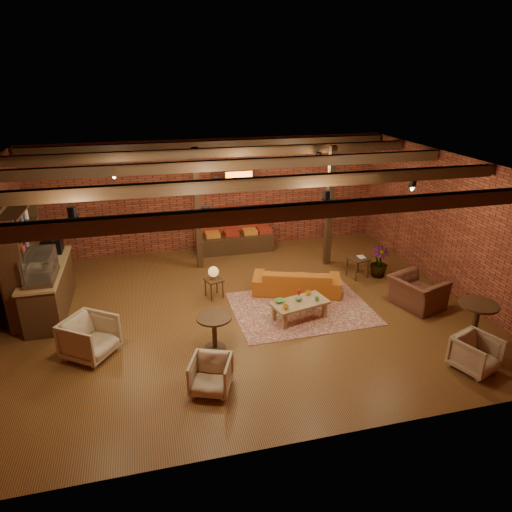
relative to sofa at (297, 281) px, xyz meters
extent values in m
plane|color=#412710|center=(-1.43, -0.54, -0.30)|extent=(10.00, 10.00, 0.00)
cube|color=black|center=(-1.43, -0.54, 2.90)|extent=(10.00, 8.00, 0.02)
cube|color=maroon|center=(-1.43, 3.46, 1.30)|extent=(10.00, 0.02, 3.20)
cube|color=maroon|center=(-1.43, -4.54, 1.30)|extent=(10.00, 0.02, 3.20)
cube|color=maroon|center=(3.57, -0.54, 1.30)|extent=(0.02, 8.00, 3.20)
cylinder|color=black|center=(-1.43, 1.06, 2.55)|extent=(9.60, 0.12, 0.12)
cube|color=black|center=(-2.03, 2.06, 1.30)|extent=(0.16, 0.16, 3.20)
cube|color=black|center=(1.37, 1.46, 1.30)|extent=(0.16, 0.16, 3.20)
imported|color=#337F33|center=(-5.43, 0.66, 0.92)|extent=(0.35, 0.39, 0.30)
cube|color=#FF5D19|center=(-0.83, 2.56, 2.05)|extent=(0.86, 0.06, 0.30)
cube|color=maroon|center=(-0.15, -0.80, -0.30)|extent=(3.06, 2.36, 0.01)
imported|color=#A55216|center=(0.00, 0.00, 0.00)|extent=(2.21, 1.43, 0.60)
cube|color=#8B5F40|center=(-0.35, -1.22, 0.08)|extent=(1.31, 0.86, 0.06)
cube|color=#8B5F40|center=(-0.78, -1.54, -0.12)|extent=(0.08, 0.08, 0.36)
cube|color=#8B5F40|center=(0.19, -1.31, -0.12)|extent=(0.08, 0.08, 0.36)
cube|color=#8B5F40|center=(-0.88, -1.13, -0.12)|extent=(0.08, 0.08, 0.36)
cube|color=#8B5F40|center=(0.09, -0.90, -0.12)|extent=(0.08, 0.08, 0.36)
imported|color=gold|center=(-0.73, -1.46, 0.16)|extent=(0.14, 0.14, 0.09)
imported|color=#4E893E|center=(0.01, -1.28, 0.16)|extent=(0.12, 0.12, 0.09)
imported|color=gold|center=(-0.07, -0.95, 0.16)|extent=(0.14, 0.14, 0.09)
imported|color=#4E893E|center=(-0.77, -1.12, 0.14)|extent=(0.25, 0.25, 0.05)
imported|color=#4E893E|center=(-0.36, -1.17, 0.17)|extent=(0.14, 0.14, 0.12)
sphere|color=#AD1218|center=(-0.36, -1.17, 0.31)|extent=(0.10, 0.10, 0.10)
cube|color=black|center=(-1.95, 0.23, 0.14)|extent=(0.47, 0.47, 0.04)
cylinder|color=black|center=(-1.95, 0.23, -0.09)|extent=(0.03, 0.03, 0.42)
cylinder|color=olive|center=(-1.95, 0.23, 0.17)|extent=(0.12, 0.12, 0.02)
cylinder|color=olive|center=(-1.95, 0.23, 0.23)|extent=(0.04, 0.04, 0.18)
sphere|color=gold|center=(-1.95, 0.23, 0.35)|extent=(0.25, 0.25, 0.25)
cylinder|color=black|center=(-2.28, -1.89, 0.38)|extent=(0.67, 0.67, 0.04)
cylinder|color=black|center=(-2.28, -1.89, 0.04)|extent=(0.09, 0.09, 0.65)
cylinder|color=black|center=(-2.28, -1.89, -0.28)|extent=(0.40, 0.40, 0.04)
imported|color=beige|center=(-4.55, -1.55, 0.12)|extent=(1.10, 1.11, 0.85)
imported|color=beige|center=(-2.54, -3.08, 0.03)|extent=(0.82, 0.79, 0.66)
imported|color=brown|center=(2.39, -1.31, 0.17)|extent=(0.99, 1.23, 0.93)
cube|color=black|center=(1.80, 0.46, 0.20)|extent=(0.57, 0.57, 0.04)
cylinder|color=black|center=(1.80, 0.46, -0.06)|extent=(0.04, 0.04, 0.48)
imported|color=black|center=(1.80, 0.46, 0.24)|extent=(0.23, 0.27, 0.02)
cylinder|color=black|center=(2.64, -2.89, 0.53)|extent=(0.72, 0.72, 0.05)
cylinder|color=black|center=(2.64, -2.89, 0.12)|extent=(0.11, 0.11, 0.79)
cylinder|color=black|center=(2.64, -2.89, -0.28)|extent=(0.43, 0.43, 0.05)
imported|color=beige|center=(2.09, -3.65, 0.05)|extent=(0.87, 0.84, 0.70)
imported|color=#4C7F4C|center=(2.34, 0.35, 0.88)|extent=(1.48, 1.48, 2.37)
camera|label=1|loc=(-3.32, -9.28, 4.67)|focal=32.00mm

